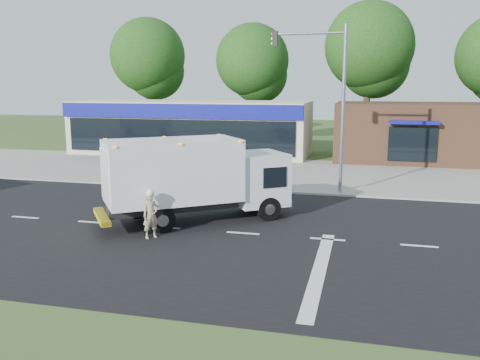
{
  "coord_description": "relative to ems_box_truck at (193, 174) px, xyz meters",
  "views": [
    {
      "loc": [
        4.16,
        -17.02,
        5.27
      ],
      "look_at": [
        -0.44,
        1.29,
        1.7
      ],
      "focal_mm": 38.0,
      "sensor_mm": 36.0,
      "label": 1
    }
  ],
  "objects": [
    {
      "name": "ground",
      "position": [
        2.24,
        -1.1,
        -1.88
      ],
      "size": [
        120.0,
        120.0,
        0.0
      ],
      "primitive_type": "plane",
      "color": "#385123",
      "rests_on": "ground"
    },
    {
      "name": "road_asphalt",
      "position": [
        2.24,
        -1.1,
        -1.87
      ],
      "size": [
        60.0,
        14.0,
        0.02
      ],
      "primitive_type": "cube",
      "color": "black",
      "rests_on": "ground"
    },
    {
      "name": "sidewalk",
      "position": [
        2.24,
        7.1,
        -1.82
      ],
      "size": [
        60.0,
        2.4,
        0.12
      ],
      "primitive_type": "cube",
      "color": "gray",
      "rests_on": "ground"
    },
    {
      "name": "parking_apron",
      "position": [
        2.24,
        12.9,
        -1.87
      ],
      "size": [
        60.0,
        9.0,
        0.02
      ],
      "primitive_type": "cube",
      "color": "gray",
      "rests_on": "ground"
    },
    {
      "name": "lane_markings",
      "position": [
        3.59,
        -2.45,
        -1.86
      ],
      "size": [
        55.2,
        7.0,
        0.01
      ],
      "color": "silver",
      "rests_on": "road_asphalt"
    },
    {
      "name": "ems_box_truck",
      "position": [
        0.0,
        0.0,
        0.0
      ],
      "size": [
        7.26,
        6.14,
        3.25
      ],
      "rotation": [
        0.0,
        0.0,
        0.63
      ],
      "color": "black",
      "rests_on": "ground"
    },
    {
      "name": "emergency_worker",
      "position": [
        -0.73,
        -2.39,
        -1.02
      ],
      "size": [
        0.68,
        0.7,
        1.73
      ],
      "rotation": [
        0.0,
        0.0,
        0.84
      ],
      "color": "tan",
      "rests_on": "ground"
    },
    {
      "name": "retail_strip_mall",
      "position": [
        -6.76,
        18.83,
        0.14
      ],
      "size": [
        18.0,
        6.2,
        4.0
      ],
      "color": "beige",
      "rests_on": "ground"
    },
    {
      "name": "brown_storefront",
      "position": [
        9.24,
        18.89,
        0.13
      ],
      "size": [
        10.0,
        6.7,
        4.0
      ],
      "color": "#382316",
      "rests_on": "ground"
    },
    {
      "name": "traffic_signal_pole",
      "position": [
        4.59,
        6.5,
        3.05
      ],
      "size": [
        3.51,
        0.25,
        8.0
      ],
      "color": "gray",
      "rests_on": "ground"
    },
    {
      "name": "background_trees",
      "position": [
        1.39,
        27.07,
        5.51
      ],
      "size": [
        36.77,
        7.39,
        12.1
      ],
      "color": "#332114",
      "rests_on": "ground"
    }
  ]
}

